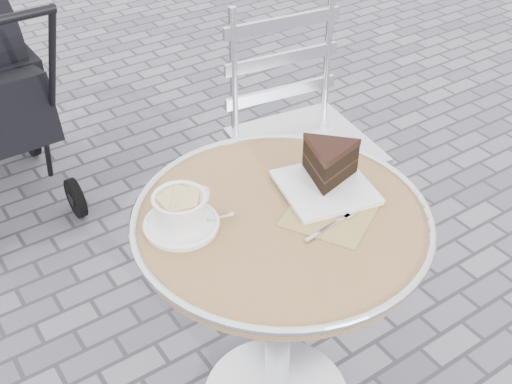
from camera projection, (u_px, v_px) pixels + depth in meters
cafe_table at (280, 267)px, 1.62m from camera, size 0.72×0.72×0.74m
cappuccino_set at (181, 213)px, 1.46m from camera, size 0.20×0.17×0.09m
cake_plate_set at (328, 168)px, 1.58m from camera, size 0.31×0.34×0.12m
bistro_chair at (292, 108)px, 2.21m from camera, size 0.48×0.48×0.95m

